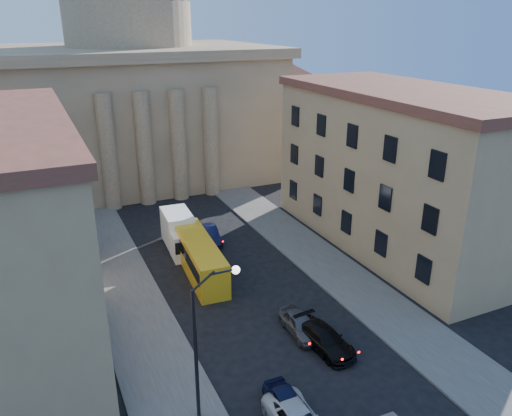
{
  "coord_description": "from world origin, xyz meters",
  "views": [
    {
      "loc": [
        -13.59,
        -12.64,
        20.45
      ],
      "look_at": [
        -0.17,
        16.48,
        8.18
      ],
      "focal_mm": 35.0,
      "sensor_mm": 36.0,
      "label": 1
    }
  ],
  "objects_px": {
    "city_bus": "(199,256)",
    "box_truck": "(180,233)",
    "car_left_near": "(288,406)",
    "street_lamp": "(205,334)"
  },
  "relations": [
    {
      "from": "street_lamp",
      "to": "city_bus",
      "type": "height_order",
      "value": "street_lamp"
    },
    {
      "from": "street_lamp",
      "to": "city_bus",
      "type": "xyz_separation_m",
      "value": [
        4.88,
        15.84,
        -3.71
      ]
    },
    {
      "from": "street_lamp",
      "to": "city_bus",
      "type": "distance_m",
      "value": 16.99
    },
    {
      "from": "street_lamp",
      "to": "car_left_near",
      "type": "bearing_deg",
      "value": -25.17
    },
    {
      "from": "car_left_near",
      "to": "box_truck",
      "type": "bearing_deg",
      "value": 89.65
    },
    {
      "from": "car_left_near",
      "to": "city_bus",
      "type": "distance_m",
      "value": 17.76
    },
    {
      "from": "car_left_near",
      "to": "box_truck",
      "type": "xyz_separation_m",
      "value": [
        0.78,
        22.95,
        0.9
      ]
    },
    {
      "from": "city_bus",
      "to": "box_truck",
      "type": "height_order",
      "value": "box_truck"
    },
    {
      "from": "car_left_near",
      "to": "street_lamp",
      "type": "bearing_deg",
      "value": 156.42
    },
    {
      "from": "car_left_near",
      "to": "box_truck",
      "type": "relative_size",
      "value": 0.66
    }
  ]
}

